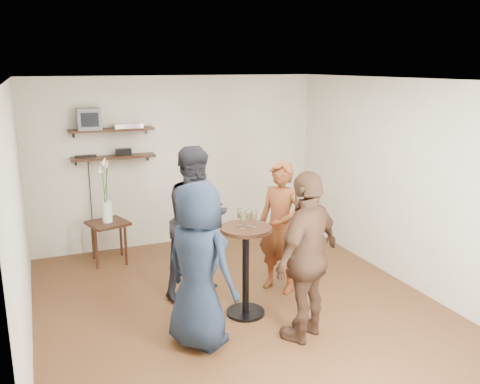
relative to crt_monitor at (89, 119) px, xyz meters
name	(u,v)px	position (x,y,z in m)	size (l,w,h in m)	color
room	(239,199)	(1.31, -2.38, -0.72)	(4.58, 5.08, 2.68)	#3E2214
shelf_upper	(112,130)	(0.31, 0.00, -0.17)	(1.20, 0.25, 0.04)	black
shelf_lower	(113,157)	(0.31, 0.00, -0.57)	(1.20, 0.25, 0.04)	black
crt_monitor	(89,119)	(0.00, 0.00, 0.00)	(0.32, 0.30, 0.30)	#59595B
dvd_deck	(128,126)	(0.54, 0.00, -0.12)	(0.40, 0.24, 0.06)	silver
radio	(123,152)	(0.46, 0.00, -0.50)	(0.22, 0.10, 0.10)	black
power_strip	(86,156)	(-0.07, 0.05, -0.54)	(0.30, 0.05, 0.03)	black
side_table	(108,229)	(0.12, -0.38, -1.52)	(0.63, 0.63, 0.60)	black
vase_lilies	(106,201)	(0.12, -0.39, -1.12)	(0.19, 0.19, 0.95)	white
drinks_table	(246,259)	(1.32, -2.57, -1.35)	(0.57, 0.57, 1.04)	black
wine_glass_fl	(243,216)	(1.26, -2.60, -0.84)	(0.07, 0.07, 0.20)	silver
wine_glass_fr	(254,216)	(1.39, -2.61, -0.85)	(0.06, 0.06, 0.19)	silver
wine_glass_bl	(240,214)	(1.28, -2.49, -0.85)	(0.06, 0.06, 0.19)	silver
wine_glass_br	(249,215)	(1.36, -2.55, -0.86)	(0.06, 0.06, 0.18)	silver
person_plaid	(280,227)	(1.96, -2.13, -1.20)	(0.60, 0.39, 1.64)	red
person_dark	(198,222)	(0.99, -1.85, -1.10)	(0.90, 0.70, 1.84)	black
person_navy	(199,265)	(0.64, -2.98, -1.17)	(0.83, 0.54, 1.69)	#162133
person_brown	(308,257)	(1.70, -3.25, -1.14)	(1.03, 0.43, 1.76)	#3F271B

